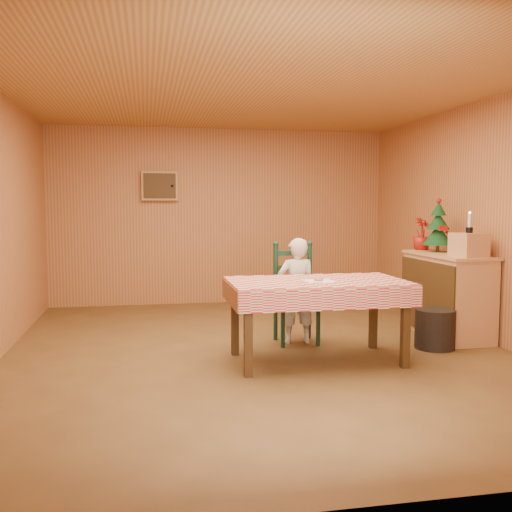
% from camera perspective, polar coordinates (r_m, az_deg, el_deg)
% --- Properties ---
extents(ground, '(6.00, 6.00, 0.00)m').
position_cam_1_polar(ground, '(5.81, 0.38, -9.55)').
color(ground, brown).
rests_on(ground, ground).
extents(cabin_walls, '(5.10, 6.05, 2.65)m').
position_cam_1_polar(cabin_walls, '(6.15, -0.62, 8.42)').
color(cabin_walls, '#B97443').
rests_on(cabin_walls, ground).
extents(dining_table, '(1.66, 0.96, 0.77)m').
position_cam_1_polar(dining_table, '(5.37, 6.11, -3.30)').
color(dining_table, '#452C12').
rests_on(dining_table, ground).
extents(ladder_chair, '(0.44, 0.40, 1.08)m').
position_cam_1_polar(ladder_chair, '(6.14, 3.94, -3.96)').
color(ladder_chair, black).
rests_on(ladder_chair, ground).
extents(seated_child, '(0.41, 0.27, 1.12)m').
position_cam_1_polar(seated_child, '(6.08, 4.08, -3.49)').
color(seated_child, silver).
rests_on(seated_child, ground).
extents(napkin, '(0.28, 0.28, 0.00)m').
position_cam_1_polar(napkin, '(5.31, 6.27, -2.48)').
color(napkin, white).
rests_on(napkin, dining_table).
extents(donut, '(0.09, 0.09, 0.03)m').
position_cam_1_polar(donut, '(5.31, 6.28, -2.30)').
color(donut, '#CE8B4A').
rests_on(donut, napkin).
extents(shelf_unit, '(0.54, 1.24, 0.93)m').
position_cam_1_polar(shelf_unit, '(6.78, 18.53, -3.68)').
color(shelf_unit, tan).
rests_on(shelf_unit, ground).
extents(crate, '(0.34, 0.34, 0.25)m').
position_cam_1_polar(crate, '(6.38, 20.51, 1.05)').
color(crate, tan).
rests_on(crate, shelf_unit).
extents(christmas_tree, '(0.34, 0.34, 0.62)m').
position_cam_1_polar(christmas_tree, '(6.93, 17.75, 2.72)').
color(christmas_tree, '#452C12').
rests_on(christmas_tree, shelf_unit).
extents(flower_arrangement, '(0.29, 0.29, 0.39)m').
position_cam_1_polar(flower_arrangement, '(7.18, 16.23, 2.14)').
color(flower_arrangement, maroon).
rests_on(flower_arrangement, shelf_unit).
extents(candle_set, '(0.07, 0.07, 0.22)m').
position_cam_1_polar(candle_set, '(6.37, 20.56, 2.76)').
color(candle_set, black).
rests_on(candle_set, crate).
extents(storage_bin, '(0.52, 0.52, 0.41)m').
position_cam_1_polar(storage_bin, '(6.18, 17.46, -6.96)').
color(storage_bin, black).
rests_on(storage_bin, ground).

